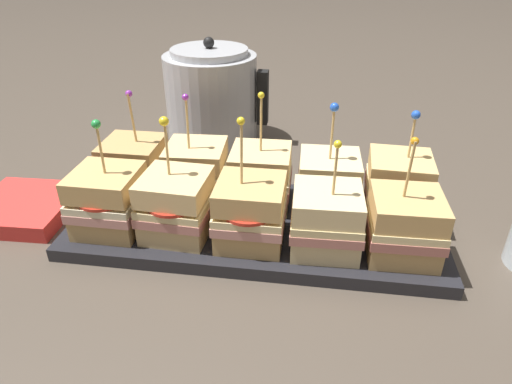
% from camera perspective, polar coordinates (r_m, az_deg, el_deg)
% --- Properties ---
extents(ground_plane, '(6.00, 6.00, 0.00)m').
position_cam_1_polar(ground_plane, '(0.64, 0.00, -4.77)').
color(ground_plane, '#4C4238').
extents(serving_platter, '(0.50, 0.21, 0.02)m').
position_cam_1_polar(serving_platter, '(0.63, 0.00, -4.10)').
color(serving_platter, '#232328').
rests_on(serving_platter, ground_plane).
extents(sandwich_front_far_left, '(0.09, 0.09, 0.15)m').
position_cam_1_polar(sandwich_front_far_left, '(0.62, -17.97, -1.03)').
color(sandwich_front_far_left, tan).
rests_on(sandwich_front_far_left, serving_platter).
extents(sandwich_front_left, '(0.09, 0.09, 0.16)m').
position_cam_1_polar(sandwich_front_left, '(0.59, -9.91, -1.66)').
color(sandwich_front_left, '#DBB77A').
rests_on(sandwich_front_left, serving_platter).
extents(sandwich_front_center, '(0.09, 0.09, 0.17)m').
position_cam_1_polar(sandwich_front_center, '(0.57, -0.97, -2.56)').
color(sandwich_front_center, tan).
rests_on(sandwich_front_center, serving_platter).
extents(sandwich_front_right, '(0.09, 0.09, 0.15)m').
position_cam_1_polar(sandwich_front_right, '(0.56, 8.76, -3.46)').
color(sandwich_front_right, beige).
rests_on(sandwich_front_right, serving_platter).
extents(sandwich_front_far_right, '(0.09, 0.09, 0.15)m').
position_cam_1_polar(sandwich_front_far_right, '(0.57, 18.05, -4.00)').
color(sandwich_front_far_right, tan).
rests_on(sandwich_front_far_right, serving_platter).
extents(sandwich_back_far_left, '(0.09, 0.09, 0.16)m').
position_cam_1_polar(sandwich_back_far_left, '(0.70, -14.93, 2.94)').
color(sandwich_back_far_left, tan).
rests_on(sandwich_back_far_left, serving_platter).
extents(sandwich_back_left, '(0.09, 0.09, 0.16)m').
position_cam_1_polar(sandwich_back_left, '(0.67, -7.40, 2.48)').
color(sandwich_back_left, '#DBB77A').
rests_on(sandwich_back_left, serving_platter).
extents(sandwich_back_center, '(0.09, 0.09, 0.17)m').
position_cam_1_polar(sandwich_back_center, '(0.65, 0.42, 1.86)').
color(sandwich_back_center, '#DBB77A').
rests_on(sandwich_back_center, serving_platter).
extents(sandwich_back_right, '(0.09, 0.09, 0.16)m').
position_cam_1_polar(sandwich_back_right, '(0.64, 9.06, 1.17)').
color(sandwich_back_right, beige).
rests_on(sandwich_back_right, serving_platter).
extents(sandwich_back_far_right, '(0.09, 0.09, 0.15)m').
position_cam_1_polar(sandwich_back_far_right, '(0.66, 17.29, 0.83)').
color(sandwich_back_far_right, tan).
rests_on(sandwich_back_far_right, serving_platter).
extents(kettle_steel, '(0.19, 0.17, 0.20)m').
position_cam_1_polar(kettle_steel, '(0.89, -5.53, 11.70)').
color(kettle_steel, '#B7BABF').
rests_on(kettle_steel, ground_plane).
extents(napkin_stack, '(0.14, 0.14, 0.02)m').
position_cam_1_polar(napkin_stack, '(0.75, -26.91, -1.74)').
color(napkin_stack, red).
rests_on(napkin_stack, ground_plane).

